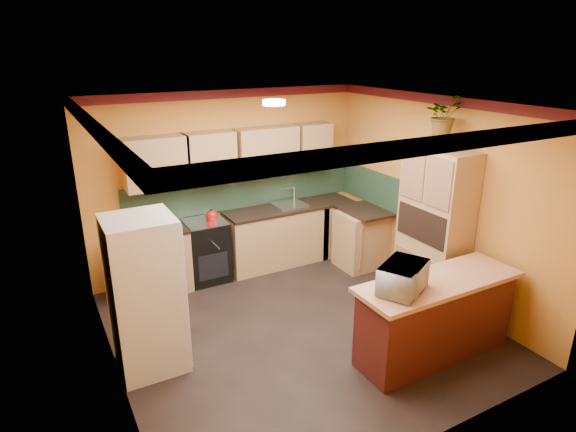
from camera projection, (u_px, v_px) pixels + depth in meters
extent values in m
plane|color=black|center=(298.00, 327.00, 5.92)|extent=(4.20, 4.20, 0.00)
cube|color=white|center=(300.00, 104.00, 5.02)|extent=(4.20, 4.20, 0.04)
cube|color=#C37834|center=(229.00, 182.00, 7.21)|extent=(4.20, 0.04, 2.70)
cube|color=#C37834|center=(434.00, 308.00, 3.74)|extent=(4.20, 0.04, 2.70)
cube|color=#C37834|center=(106.00, 263.00, 4.52)|extent=(0.04, 4.20, 2.70)
cube|color=#C37834|center=(435.00, 199.00, 6.42)|extent=(0.04, 4.20, 2.70)
cube|color=#1C3425|center=(245.00, 190.00, 7.37)|extent=(3.70, 0.02, 0.53)
cube|color=#1C3425|center=(369.00, 185.00, 7.63)|extent=(0.02, 1.40, 0.53)
cube|color=#A37F56|center=(239.00, 154.00, 6.96)|extent=(3.10, 0.34, 0.70)
cylinder|color=white|center=(274.00, 103.00, 5.53)|extent=(0.26, 0.26, 0.06)
cube|color=#A37F56|center=(245.00, 243.00, 7.31)|extent=(3.65, 0.60, 0.88)
cube|color=black|center=(244.00, 215.00, 7.16)|extent=(3.65, 0.62, 0.04)
cube|color=black|center=(206.00, 250.00, 7.02)|extent=(0.58, 0.58, 0.91)
cube|color=silver|center=(290.00, 205.00, 7.50)|extent=(0.48, 0.40, 0.03)
cube|color=#A37F56|center=(364.00, 239.00, 7.49)|extent=(0.60, 0.80, 0.88)
cube|color=black|center=(365.00, 211.00, 7.34)|extent=(0.62, 0.80, 0.04)
cube|color=silver|center=(145.00, 295.00, 4.96)|extent=(0.68, 0.66, 1.70)
cube|color=#A37F56|center=(434.00, 229.00, 6.18)|extent=(0.48, 0.90, 2.10)
cylinder|color=brown|center=(441.00, 141.00, 5.84)|extent=(0.22, 0.22, 0.16)
imported|color=#A37F56|center=(444.00, 115.00, 5.74)|extent=(0.47, 0.41, 0.48)
cube|color=#4A1F11|center=(435.00, 320.00, 5.27)|extent=(1.80, 0.55, 0.88)
cube|color=tan|center=(439.00, 282.00, 5.12)|extent=(1.90, 0.65, 0.05)
imported|color=silver|center=(403.00, 278.00, 4.82)|extent=(0.66, 0.58, 0.30)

